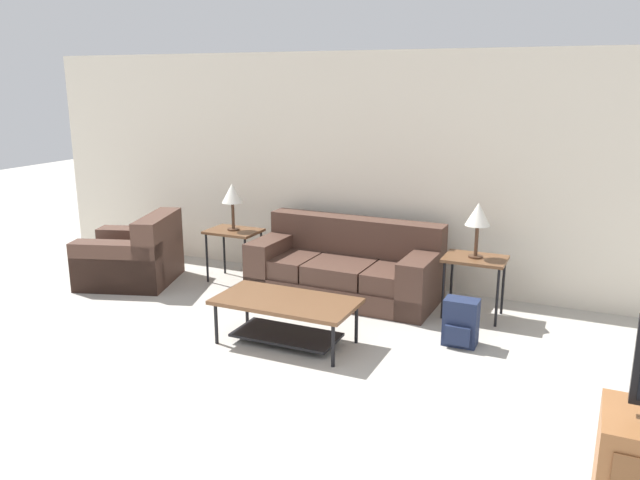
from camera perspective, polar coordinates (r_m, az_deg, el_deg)
The scene contains 9 objects.
wall_back at distance 7.07m, azimuth 5.23°, elevation 6.33°, with size 9.04×0.06×2.60m.
couch at distance 6.76m, azimuth 2.36°, elevation -2.72°, with size 2.02×0.93×0.82m.
armchair at distance 7.54m, azimuth -16.71°, elevation -1.62°, with size 1.23×1.20×0.80m.
coffee_table at distance 5.56m, azimuth -3.11°, elevation -6.48°, with size 1.25×0.65×0.41m.
side_table_left at distance 7.27m, azimuth -7.90°, elevation 0.41°, with size 0.60×0.44×0.61m.
side_table_right at distance 6.29m, azimuth 13.98°, elevation -2.13°, with size 0.60×0.44×0.61m.
table_lamp_left at distance 7.17m, azimuth -8.03°, elevation 4.13°, with size 0.24×0.24×0.54m.
table_lamp_right at distance 6.17m, azimuth 14.25°, elevation 2.14°, with size 0.24×0.24×0.54m.
backpack at distance 5.70m, azimuth 12.74°, elevation -7.40°, with size 0.30×0.27×0.42m.
Camera 1 is at (2.30, -1.92, 2.30)m, focal length 35.00 mm.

